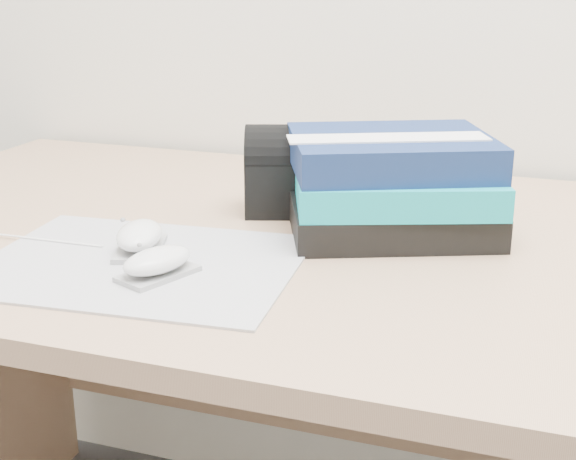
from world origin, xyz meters
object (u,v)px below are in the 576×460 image
(mouse_rear, at_px, (139,237))
(pouch, at_px, (293,170))
(mouse_front, at_px, (157,263))
(desk, at_px, (379,377))
(book_stack, at_px, (392,184))

(mouse_rear, relative_size, pouch, 0.70)
(mouse_front, relative_size, pouch, 0.66)
(desk, relative_size, mouse_rear, 14.41)
(mouse_front, bearing_deg, book_stack, 50.40)
(desk, distance_m, mouse_front, 0.43)
(mouse_front, relative_size, book_stack, 0.32)
(mouse_rear, xyz_separation_m, mouse_front, (0.06, -0.07, -0.00))
(desk, relative_size, pouch, 10.13)
(book_stack, distance_m, pouch, 0.16)
(book_stack, relative_size, pouch, 2.07)
(mouse_rear, bearing_deg, desk, 37.81)
(mouse_rear, height_order, book_stack, book_stack)
(pouch, bearing_deg, desk, -10.21)
(mouse_rear, distance_m, pouch, 0.27)
(desk, height_order, pouch, pouch)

